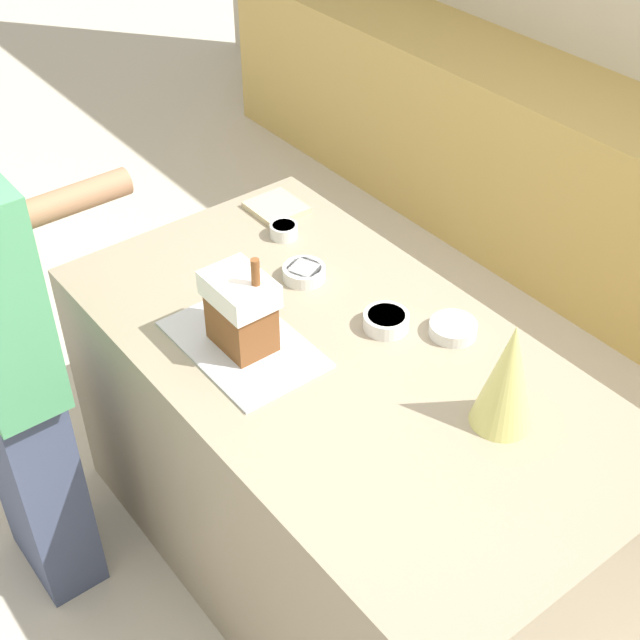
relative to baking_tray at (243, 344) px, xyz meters
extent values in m
plane|color=beige|center=(0.20, 0.19, -0.93)|extent=(12.00, 12.00, 0.00)
cube|color=gray|center=(0.20, 0.19, -0.47)|extent=(1.76, 0.95, 0.93)
cube|color=silver|center=(0.00, 0.00, 0.00)|extent=(0.47, 0.30, 0.01)
cube|color=brown|center=(0.00, 0.00, 0.08)|extent=(0.18, 0.13, 0.15)
cube|color=white|center=(0.00, 0.00, 0.19)|extent=(0.20, 0.15, 0.07)
cylinder|color=brown|center=(0.05, 0.02, 0.27)|extent=(0.02, 0.02, 0.08)
cone|color=#DBD675|center=(0.65, 0.35, 0.15)|extent=(0.16, 0.16, 0.31)
cylinder|color=white|center=(0.19, 0.37, 0.02)|extent=(0.13, 0.13, 0.05)
cylinder|color=yellow|center=(0.19, 0.37, 0.04)|extent=(0.11, 0.11, 0.01)
cylinder|color=silver|center=(-0.15, 0.33, 0.02)|extent=(0.13, 0.13, 0.04)
cylinder|color=white|center=(-0.15, 0.33, 0.03)|extent=(0.11, 0.11, 0.01)
cylinder|color=silver|center=(0.33, 0.50, 0.01)|extent=(0.14, 0.14, 0.04)
cylinder|color=yellow|center=(0.33, 0.50, 0.03)|extent=(0.11, 0.11, 0.01)
cylinder|color=silver|center=(-0.37, 0.41, 0.02)|extent=(0.09, 0.09, 0.05)
cylinder|color=yellow|center=(-0.37, 0.41, 0.04)|extent=(0.08, 0.08, 0.01)
cube|color=#CCB78C|center=(-0.52, 0.49, 0.01)|extent=(0.18, 0.17, 0.02)
cube|color=#424C6B|center=(-0.38, -0.56, -0.51)|extent=(0.35, 0.19, 0.84)
cylinder|color=#996B4C|center=(-0.38, -0.33, 0.39)|extent=(0.08, 0.45, 0.08)
camera|label=1|loc=(1.63, -1.00, 1.62)|focal=50.00mm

